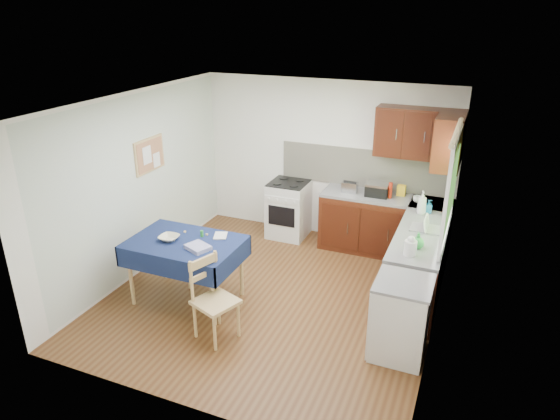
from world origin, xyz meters
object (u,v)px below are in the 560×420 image
at_px(chair_near, 213,296).
at_px(dish_rack, 426,228).
at_px(kettle, 410,247).
at_px(sandwich_press, 378,189).
at_px(chair_far, 202,256).
at_px(dining_table, 185,249).
at_px(toaster, 350,187).

relative_size(chair_near, dish_rack, 2.56).
distance_m(chair_near, kettle, 2.28).
distance_m(sandwich_press, kettle, 1.91).
bearing_deg(chair_near, chair_far, 58.22).
xyz_separation_m(dining_table, chair_near, (0.68, -0.53, -0.21)).
bearing_deg(dining_table, chair_far, 67.97).
bearing_deg(sandwich_press, chair_far, -156.80).
height_order(toaster, dish_rack, same).
bearing_deg(dining_table, chair_near, -59.56).
height_order(chair_near, kettle, kettle).
distance_m(dining_table, kettle, 2.69).
xyz_separation_m(chair_near, sandwich_press, (1.20, 2.82, 0.48)).
relative_size(sandwich_press, dish_rack, 0.88).
bearing_deg(chair_far, toaster, -133.91).
bearing_deg(kettle, dining_table, -168.49).
relative_size(dining_table, chair_far, 1.61).
height_order(chair_far, toaster, toaster).
bearing_deg(chair_near, dish_rack, -26.66).
height_order(sandwich_press, dish_rack, sandwich_press).
bearing_deg(kettle, chair_far, -176.08).
relative_size(toaster, sandwich_press, 0.70).
relative_size(dining_table, dish_rack, 3.63).
bearing_deg(toaster, chair_far, -146.68).
distance_m(chair_near, toaster, 2.94).
bearing_deg(dish_rack, dining_table, -147.85).
height_order(dining_table, toaster, toaster).
bearing_deg(toaster, dining_table, -142.14).
xyz_separation_m(chair_near, kettle, (1.95, 1.06, 0.50)).
height_order(chair_far, sandwich_press, sandwich_press).
xyz_separation_m(toaster, sandwich_press, (0.41, 0.03, 0.01)).
bearing_deg(chair_far, chair_near, 120.80).
bearing_deg(kettle, sandwich_press, 113.04).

